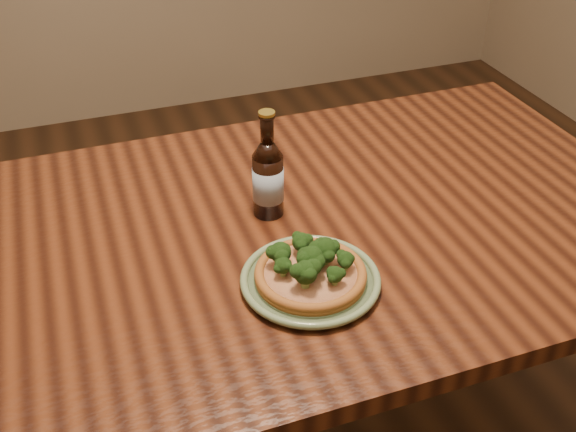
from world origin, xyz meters
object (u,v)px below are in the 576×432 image
object	(u,v)px
table	(277,263)
plate	(310,280)
pizza	(310,271)
beer_bottle	(268,178)

from	to	relation	value
table	plate	size ratio (longest dim) A/B	6.43
plate	pizza	size ratio (longest dim) A/B	1.26
pizza	beer_bottle	size ratio (longest dim) A/B	0.87
beer_bottle	pizza	bearing A→B (deg)	-89.14
table	plate	bearing A→B (deg)	-89.95
plate	beer_bottle	distance (m)	0.25
table	plate	xyz separation A→B (m)	(0.00, -0.18, 0.10)
plate	pizza	xyz separation A→B (m)	(-0.00, 0.00, 0.02)
table	plate	world-z (taller)	plate
beer_bottle	plate	bearing A→B (deg)	-89.05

